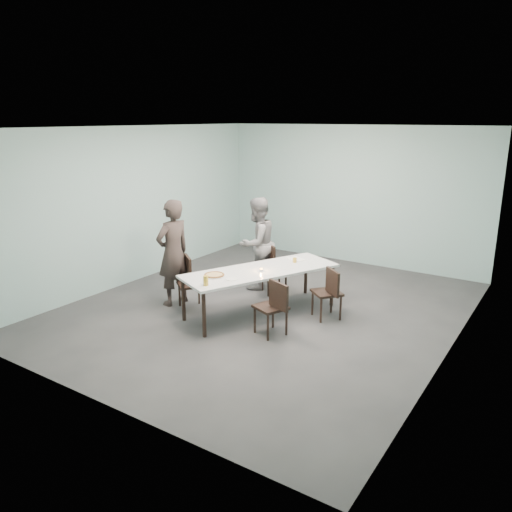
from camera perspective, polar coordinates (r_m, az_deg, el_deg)
The scene contains 16 objects.
ground at distance 8.56m, azimuth 1.11°, elevation -6.00°, with size 7.00×7.00×0.00m, color #333335.
room_shell at distance 8.04m, azimuth 1.18°, elevation 7.53°, with size 6.02×7.02×3.01m.
table at distance 8.16m, azimuth 0.53°, elevation -1.95°, with size 1.91×2.74×0.75m.
chair_near_left at distance 8.55m, azimuth -7.58°, elevation -2.61°, with size 0.62×0.59×0.87m.
chair_far_left at distance 9.25m, azimuth 1.92°, elevation -1.07°, with size 0.62×0.59×0.87m.
chair_near_right at distance 7.36m, azimuth 2.06°, elevation -5.53°, with size 0.65×0.55×0.87m.
chair_far_right at distance 8.03m, azimuth 8.36°, elevation -3.86°, with size 0.62×0.59×0.87m.
diner_near at distance 8.63m, azimuth -9.44°, elevation 0.37°, with size 0.67×0.44×1.84m, color black.
diner_far at distance 9.34m, azimuth 0.13°, elevation 1.44°, with size 0.84×0.66×1.73m, color slate.
pizza at distance 7.83m, azimuth -4.79°, elevation -2.19°, with size 0.34×0.34×0.04m.
side_plate at distance 7.66m, azimuth -2.79°, elevation -2.66°, with size 0.18×0.18×0.01m, color white.
beer_glass at distance 7.40m, azimuth -5.76°, elevation -2.82°, with size 0.08×0.08×0.15m, color gold.
water_tumbler at distance 7.45m, azimuth -5.77°, elevation -2.93°, with size 0.08×0.08×0.09m, color silver.
tealight at distance 8.05m, azimuth 0.61°, elevation -1.61°, with size 0.06×0.06×0.05m.
amber_tumbler at distance 8.56m, azimuth 4.45°, elevation -0.47°, with size 0.07×0.07×0.08m, color gold.
menu at distance 8.77m, azimuth 4.60°, elevation -0.34°, with size 0.30×0.22×0.01m, color silver.
Camera 1 is at (4.23, -6.75, 3.15)m, focal length 35.00 mm.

